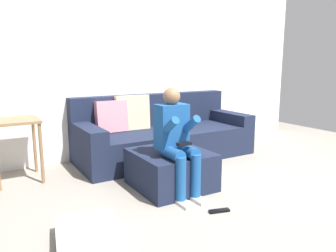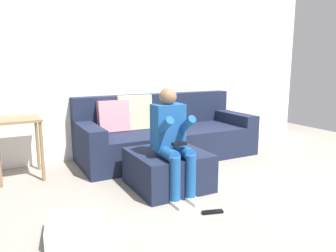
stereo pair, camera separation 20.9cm
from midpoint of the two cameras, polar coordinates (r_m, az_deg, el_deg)
ground_plane at (r=3.28m, az=20.35°, el=-13.13°), size 7.01×7.01×0.00m
wall_back at (r=4.94m, az=-0.17°, el=12.09°), size 5.39×0.10×2.80m
couch_sectional at (r=4.56m, az=0.68°, el=-1.65°), size 2.43×0.96×0.88m
ottoman at (r=3.48m, az=1.72°, el=-7.59°), size 0.74×0.78×0.39m
person_seated at (r=3.19m, az=2.63°, el=-1.99°), size 0.31×0.57×1.07m
storage_bin at (r=2.64m, az=-13.47°, el=-16.97°), size 0.50×0.45×0.15m
side_table at (r=3.98m, az=-23.49°, el=-0.50°), size 0.49×0.51×0.70m
remote_near_ottoman at (r=3.00m, az=9.84°, el=-14.63°), size 0.19×0.10×0.02m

